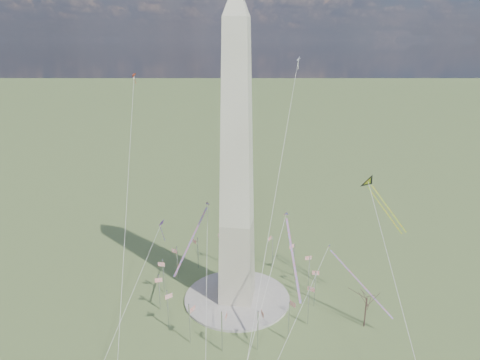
# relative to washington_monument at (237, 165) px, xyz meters

# --- Properties ---
(ground) EXTENTS (2000.00, 2000.00, 0.00)m
(ground) POSITION_rel_washington_monument_xyz_m (0.00, 0.00, -47.95)
(ground) COLOR #435B2D
(ground) RESTS_ON ground
(plaza) EXTENTS (36.00, 36.00, 0.80)m
(plaza) POSITION_rel_washington_monument_xyz_m (0.00, 0.00, -47.55)
(plaza) COLOR #A59E96
(plaza) RESTS_ON ground
(washington_monument) EXTENTS (15.56, 15.56, 100.00)m
(washington_monument) POSITION_rel_washington_monument_xyz_m (0.00, 0.00, 0.00)
(washington_monument) COLOR #A9A68D
(washington_monument) RESTS_ON plaza
(flagpole_ring) EXTENTS (54.40, 54.40, 13.00)m
(flagpole_ring) POSITION_rel_washington_monument_xyz_m (-0.00, -0.00, -40.68)
(flagpole_ring) COLOR silver
(flagpole_ring) RESTS_ON ground
(tree_near) EXTENTS (8.66, 8.66, 15.16)m
(tree_near) POSITION_rel_washington_monument_xyz_m (41.35, -8.25, -37.15)
(tree_near) COLOR #4D372E
(tree_near) RESTS_ON ground
(kite_delta_black) EXTENTS (14.65, 16.50, 14.83)m
(kite_delta_black) POSITION_rel_washington_monument_xyz_m (42.10, 11.24, -8.15)
(kite_delta_black) COLOR black
(kite_delta_black) RESTS_ON ground
(kite_diamond_purple) EXTENTS (1.66, 2.87, 8.85)m
(kite_diamond_purple) POSITION_rel_washington_monument_xyz_m (-27.95, 6.67, -25.38)
(kite_diamond_purple) COLOR #4A1A79
(kite_diamond_purple) RESTS_ON ground
(kite_streamer_left) EXTENTS (6.92, 23.26, 16.22)m
(kite_streamer_left) POSITION_rel_washington_monument_xyz_m (17.89, -14.90, -17.74)
(kite_streamer_left) COLOR red
(kite_streamer_left) RESTS_ON ground
(kite_streamer_mid) EXTENTS (6.94, 23.75, 16.54)m
(kite_streamer_mid) POSITION_rel_washington_monument_xyz_m (-13.35, 0.10, -22.00)
(kite_streamer_mid) COLOR red
(kite_streamer_mid) RESTS_ON ground
(kite_streamer_right) EXTENTS (20.39, 15.22, 16.56)m
(kite_streamer_right) POSITION_rel_washington_monument_xyz_m (36.17, -2.64, -31.93)
(kite_streamer_right) COLOR red
(kite_streamer_right) RESTS_ON ground
(kite_small_red) EXTENTS (1.32, 1.93, 4.06)m
(kite_small_red) POSITION_rel_washington_monument_xyz_m (-43.04, 28.25, 23.99)
(kite_small_red) COLOR red
(kite_small_red) RESTS_ON ground
(kite_small_white) EXTENTS (1.48, 1.60, 4.45)m
(kite_small_white) POSITION_rel_washington_monument_xyz_m (16.37, 42.71, 29.40)
(kite_small_white) COLOR silver
(kite_small_white) RESTS_ON ground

